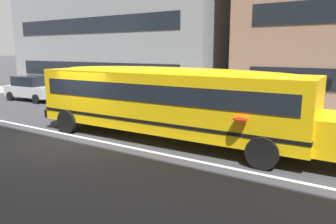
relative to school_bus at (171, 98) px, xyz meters
name	(u,v)px	position (x,y,z in m)	size (l,w,h in m)	color
ground_plane	(79,137)	(-3.27, -1.50, -1.61)	(400.00, 400.00, 0.00)	#38383D
sidewalk_far	(176,109)	(-3.27, 5.79, -1.61)	(120.00, 3.00, 0.01)	gray
lane_centreline	(79,137)	(-3.27, -1.50, -1.61)	(110.00, 0.16, 0.01)	silver
school_bus	(171,98)	(0.00, 0.00, 0.00)	(12.21, 2.90, 2.72)	yellow
parked_car_silver_far_corner	(33,88)	(-13.05, 3.32, -0.77)	(3.98, 2.03, 1.64)	#B7BABF
apartment_block_far_left	(128,10)	(-11.75, 11.84, 5.04)	(18.63, 9.15, 13.30)	gray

